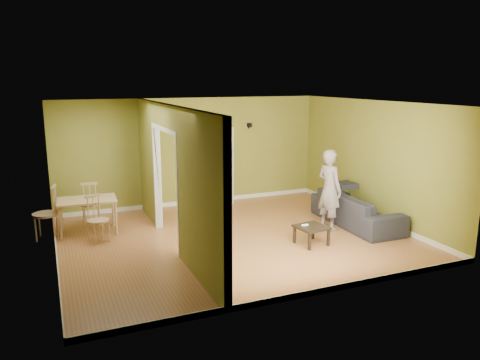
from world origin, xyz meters
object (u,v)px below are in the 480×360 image
at_px(chair_left, 45,213).
at_px(coffee_table, 312,229).
at_px(sofa, 357,205).
at_px(dining_table, 87,203).
at_px(chair_near, 98,219).
at_px(person, 330,183).
at_px(bookshelf, 215,166).
at_px(chair_far, 91,203).

bearing_deg(chair_left, coffee_table, 75.15).
distance_m(sofa, coffee_table, 1.66).
relative_size(dining_table, chair_near, 1.25).
xyz_separation_m(person, coffee_table, (-0.82, -0.69, -0.67)).
distance_m(bookshelf, dining_table, 3.37).
height_order(person, chair_far, person).
relative_size(person, chair_left, 1.85).
bearing_deg(bookshelf, coffee_table, -79.50).
distance_m(bookshelf, chair_far, 3.12).
bearing_deg(dining_table, coffee_table, -31.42).
height_order(sofa, chair_left, chair_left).
distance_m(person, chair_near, 4.61).
height_order(sofa, chair_near, chair_near).
height_order(coffee_table, chair_far, chair_far).
distance_m(coffee_table, chair_far, 4.67).
distance_m(chair_left, chair_near, 1.07).
height_order(sofa, bookshelf, bookshelf).
xyz_separation_m(sofa, chair_near, (-5.17, 1.00, 0.01)).
distance_m(chair_near, chair_far, 1.19).
bearing_deg(dining_table, chair_left, -175.01).
relative_size(bookshelf, chair_left, 1.79).
relative_size(coffee_table, dining_table, 0.48).
bearing_deg(chair_near, sofa, -30.36).
bearing_deg(person, chair_near, 66.64).
bearing_deg(chair_left, dining_table, 106.32).
xyz_separation_m(bookshelf, coffee_table, (0.65, -3.50, -0.64)).
bearing_deg(dining_table, bookshelf, 20.75).
height_order(person, dining_table, person).
height_order(person, chair_left, person).
bearing_deg(coffee_table, chair_far, 141.87).
distance_m(chair_left, chair_far, 1.10).
height_order(chair_left, chair_far, chair_left).
height_order(person, chair_near, person).
bearing_deg(chair_far, chair_left, 42.44).
xyz_separation_m(person, bookshelf, (-1.47, 2.81, -0.03)).
distance_m(dining_table, chair_far, 0.60).
bearing_deg(coffee_table, person, 40.11).
height_order(sofa, coffee_table, sofa).
bearing_deg(chair_near, chair_far, 71.36).
distance_m(person, dining_table, 4.89).
bearing_deg(chair_far, chair_near, 97.66).
relative_size(bookshelf, coffee_table, 3.54).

